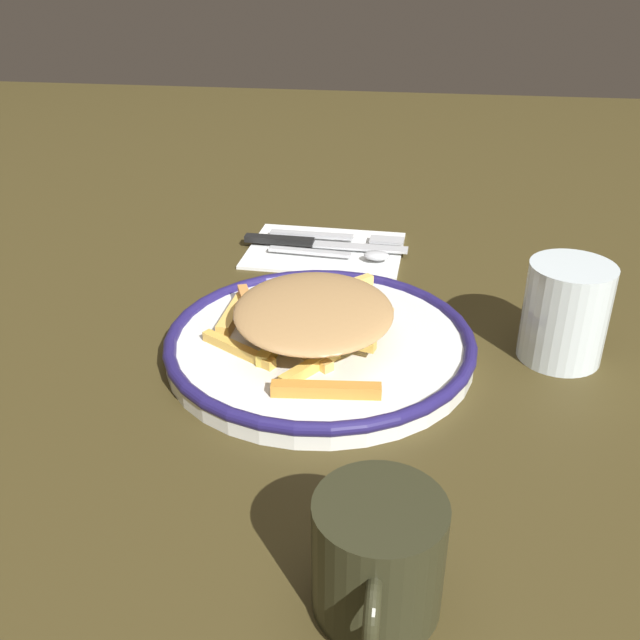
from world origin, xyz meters
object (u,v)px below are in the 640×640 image
object	(u,v)px
plate	(320,343)
fries_heap	(311,314)
fork	(337,237)
knife	(311,243)
spoon	(350,254)
napkin	(325,249)
water_glass	(565,312)
coffee_mug	(378,557)

from	to	relation	value
plate	fries_heap	world-z (taller)	fries_heap
fork	knife	distance (m)	0.04
plate	fries_heap	xyz separation A→B (m)	(-0.00, -0.01, 0.03)
fork	spoon	size ratio (longest dim) A/B	1.15
spoon	fork	bearing A→B (deg)	-158.81
knife	fork	bearing A→B (deg)	130.95
napkin	plate	bearing A→B (deg)	6.47
fries_heap	napkin	distance (m)	0.25
napkin	fork	world-z (taller)	fork
knife	spoon	distance (m)	0.06
knife	water_glass	xyz separation A→B (m)	(0.22, 0.27, 0.04)
fries_heap	knife	bearing A→B (deg)	-171.23
fork	spoon	xyz separation A→B (m)	(0.06, 0.02, 0.00)
coffee_mug	fries_heap	bearing A→B (deg)	-163.78
knife	water_glass	distance (m)	0.36
knife	napkin	bearing A→B (deg)	88.03
coffee_mug	napkin	bearing A→B (deg)	-169.14
plate	knife	bearing A→B (deg)	-169.33
water_glass	coffee_mug	bearing A→B (deg)	-26.16
napkin	knife	xyz separation A→B (m)	(-0.00, -0.02, 0.01)
water_glass	fries_heap	bearing A→B (deg)	-83.27
plate	water_glass	bearing A→B (deg)	97.20
water_glass	plate	bearing A→B (deg)	-82.80
fork	knife	world-z (taller)	knife
plate	fork	distance (m)	0.28
spoon	coffee_mug	world-z (taller)	coffee_mug
plate	fries_heap	bearing A→B (deg)	-95.70
plate	spoon	world-z (taller)	plate
knife	coffee_mug	bearing A→B (deg)	12.78
knife	fries_heap	bearing A→B (deg)	8.77
plate	spoon	size ratio (longest dim) A/B	1.95
fork	knife	xyz separation A→B (m)	(0.03, -0.03, 0.00)
water_glass	knife	bearing A→B (deg)	-129.03
plate	knife	size ratio (longest dim) A/B	1.41
plate	spoon	distance (m)	0.22
napkin	fries_heap	bearing A→B (deg)	4.52
plate	coffee_mug	size ratio (longest dim) A/B	2.85
napkin	knife	distance (m)	0.02
fries_heap	coffee_mug	xyz separation A→B (m)	(0.28, 0.08, -0.00)
coffee_mug	water_glass	bearing A→B (deg)	153.84
fries_heap	napkin	world-z (taller)	fries_heap
plate	coffee_mug	xyz separation A→B (m)	(0.28, 0.07, 0.03)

